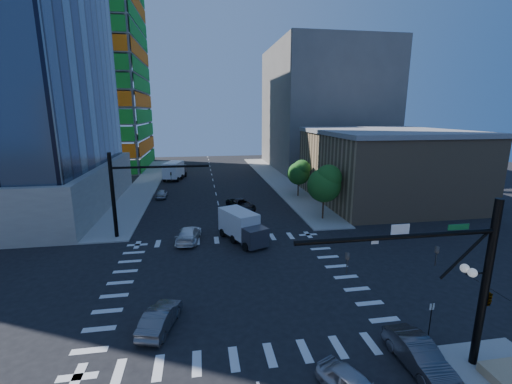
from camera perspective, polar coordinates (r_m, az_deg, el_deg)
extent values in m
plane|color=black|center=(28.39, -3.52, -14.40)|extent=(160.00, 160.00, 0.00)
cube|color=silver|center=(28.39, -3.52, -14.39)|extent=(20.00, 20.00, 0.01)
cube|color=#9B9793|center=(68.01, 3.46, 2.10)|extent=(5.00, 60.00, 0.15)
cube|color=#9B9793|center=(67.10, -17.85, 1.33)|extent=(5.00, 60.00, 0.15)
cube|color=green|center=(88.66, -18.56, 19.92)|extent=(0.12, 24.00, 49.00)
cube|color=orange|center=(79.37, -29.62, 19.81)|extent=(24.00, 0.12, 49.00)
cube|color=#967857|center=(55.07, 20.65, 3.85)|extent=(20.00, 22.00, 10.00)
cube|color=slate|center=(54.54, 21.10, 9.35)|extent=(20.50, 22.50, 0.60)
cube|color=#635D59|center=(85.29, 11.09, 13.54)|extent=(24.00, 30.00, 28.00)
cylinder|color=black|center=(21.21, 33.90, -12.78)|extent=(0.40, 0.40, 9.00)
cylinder|color=black|center=(17.17, 22.80, -6.88)|extent=(10.00, 0.24, 0.24)
cylinder|color=black|center=(19.64, 31.56, -8.77)|extent=(2.50, 0.14, 2.50)
imported|color=black|center=(18.65, 27.78, -9.42)|extent=(0.16, 0.20, 1.00)
imported|color=black|center=(16.42, 14.89, -11.31)|extent=(0.16, 0.20, 1.00)
imported|color=black|center=(21.64, 34.17, -14.22)|extent=(0.53, 2.48, 1.00)
cube|color=white|center=(17.06, 22.91, -5.77)|extent=(0.90, 0.04, 0.50)
cube|color=#0D5E2A|center=(18.82, 30.68, -5.04)|extent=(1.10, 0.04, 0.28)
cylinder|color=black|center=(20.55, 32.91, -11.32)|extent=(1.20, 0.08, 0.08)
sphere|color=white|center=(20.32, 31.44, -10.78)|extent=(0.44, 0.44, 0.44)
sphere|color=white|center=(19.98, 32.38, -11.30)|extent=(0.44, 0.44, 0.44)
cylinder|color=black|center=(38.60, -22.74, -0.55)|extent=(0.40, 0.40, 9.00)
cylinder|color=black|center=(37.19, -15.61, 4.07)|extent=(10.00, 0.24, 0.24)
imported|color=black|center=(37.28, -13.98, 2.47)|extent=(0.16, 0.20, 1.00)
cylinder|color=#382316|center=(43.45, 11.09, -2.88)|extent=(0.20, 0.20, 2.27)
sphere|color=#144C17|center=(42.72, 11.28, 1.10)|extent=(4.16, 4.16, 4.16)
sphere|color=#2E6E24|center=(42.39, 11.98, 2.32)|extent=(3.25, 3.25, 3.25)
cylinder|color=#382316|center=(54.61, 7.03, 0.38)|extent=(0.20, 0.20, 1.92)
sphere|color=#144C17|center=(54.10, 7.11, 3.07)|extent=(3.52, 3.52, 3.52)
sphere|color=#2E6E24|center=(53.79, 7.63, 3.89)|extent=(2.75, 2.75, 2.75)
cylinder|color=black|center=(23.98, 27.04, -18.52)|extent=(0.06, 0.06, 2.20)
cube|color=silver|center=(23.54, 27.28, -16.64)|extent=(0.30, 0.03, 0.40)
imported|color=#454449|center=(21.59, 25.45, -23.26)|extent=(1.76, 4.61, 1.50)
imported|color=black|center=(46.87, -2.53, -2.11)|extent=(4.09, 6.08, 1.55)
imported|color=white|center=(36.48, -11.12, -6.90)|extent=(2.83, 5.45, 1.51)
imported|color=#AAADB2|center=(55.57, -15.43, -0.26)|extent=(1.70, 3.96, 1.33)
imported|color=#525257|center=(23.33, -15.66, -19.53)|extent=(2.59, 4.55, 1.42)
cube|color=silver|center=(35.27, -2.12, -5.50)|extent=(4.08, 5.36, 2.51)
cube|color=#38383F|center=(35.47, -2.11, -6.47)|extent=(2.74, 2.49, 1.84)
cube|color=white|center=(70.15, -13.30, 3.81)|extent=(3.95, 6.07, 2.91)
cube|color=#38383F|center=(70.27, -13.27, 3.22)|extent=(2.98, 2.57, 2.12)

